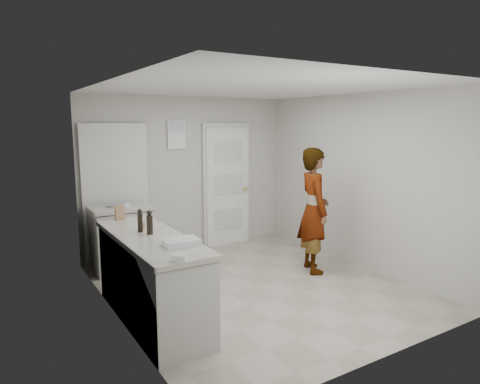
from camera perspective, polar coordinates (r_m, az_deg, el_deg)
ground at (r=5.63m, az=2.09°, el=-12.52°), size 4.00×4.00×0.00m
room_shell at (r=6.95m, az=-8.04°, el=0.34°), size 4.00×4.00×4.00m
main_counter at (r=4.69m, az=-11.68°, el=-11.62°), size 0.64×1.96×0.93m
side_counter at (r=6.34m, az=-15.42°, el=-6.26°), size 0.84×0.61×0.93m
person at (r=6.07m, az=9.81°, el=-2.41°), size 0.62×0.75×1.75m
cake_mix_box at (r=5.34m, az=-15.75°, el=-2.68°), size 0.11×0.06×0.18m
spice_jar at (r=4.86m, az=-12.77°, el=-4.35°), size 0.05×0.05×0.07m
oil_cruet_a at (r=4.58m, az=-11.96°, el=-4.04°), size 0.06×0.06×0.26m
oil_cruet_b at (r=4.70m, az=-13.18°, el=-3.79°), size 0.06×0.06×0.25m
baking_dish at (r=4.15m, az=-7.85°, el=-6.67°), size 0.35×0.26×0.06m
egg_bowl at (r=3.71m, az=-8.05°, el=-8.60°), size 0.14×0.14×0.05m
papers at (r=6.27m, az=-15.56°, el=-1.73°), size 0.31×0.37×0.01m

